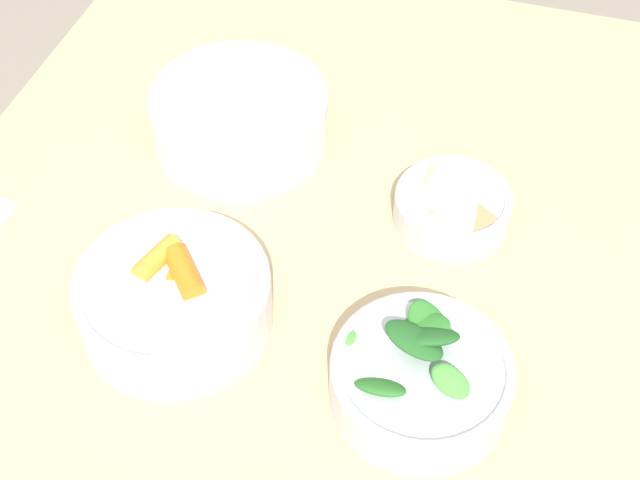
% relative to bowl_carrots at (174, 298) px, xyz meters
% --- Properties ---
extents(dining_table, '(1.10, 0.84, 0.73)m').
position_rel_bowl_carrots_xyz_m(dining_table, '(0.08, -0.10, -0.15)').
color(dining_table, tan).
rests_on(dining_table, ground_plane).
extents(bowl_carrots, '(0.18, 0.18, 0.07)m').
position_rel_bowl_carrots_xyz_m(bowl_carrots, '(0.00, 0.00, 0.00)').
color(bowl_carrots, silver).
rests_on(bowl_carrots, dining_table).
extents(bowl_greens, '(0.16, 0.16, 0.08)m').
position_rel_bowl_carrots_xyz_m(bowl_greens, '(-0.02, -0.24, -0.00)').
color(bowl_greens, silver).
rests_on(bowl_greens, dining_table).
extents(bowl_beans_hotdog, '(0.20, 0.20, 0.07)m').
position_rel_bowl_carrots_xyz_m(bowl_beans_hotdog, '(0.26, 0.03, -0.00)').
color(bowl_beans_hotdog, white).
rests_on(bowl_beans_hotdog, dining_table).
extents(bowl_cookies, '(0.12, 0.12, 0.04)m').
position_rel_bowl_carrots_xyz_m(bowl_cookies, '(0.20, -0.23, -0.01)').
color(bowl_cookies, silver).
rests_on(bowl_cookies, dining_table).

